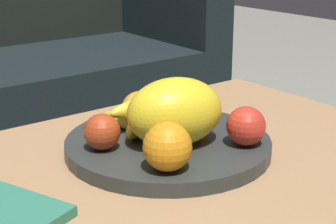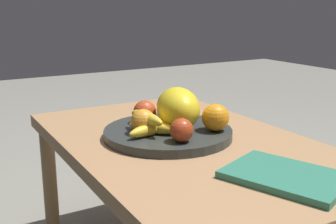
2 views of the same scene
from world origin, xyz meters
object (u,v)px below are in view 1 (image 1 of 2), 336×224
Objects in this scene: fruit_bowl at (168,145)px; orange_front at (140,109)px; apple_left at (102,132)px; apple_front at (195,107)px; coffee_table at (153,190)px; melon_large_front at (175,112)px; apple_right at (246,126)px; banana_bunch at (139,117)px; orange_left at (167,147)px.

fruit_bowl is 0.09m from orange_front.
apple_front is at bearing 0.40° from apple_left.
fruit_bowl is at bearing -86.62° from orange_front.
apple_front reaches higher than coffee_table.
apple_front reaches higher than fruit_bowl.
apple_right is at bearing -39.06° from melon_large_front.
melon_large_front reaches higher than apple_front.
orange_left is at bearing -111.10° from banana_bunch.
orange_front is 0.44× the size of banana_bunch.
orange_front reaches higher than fruit_bowl.
apple_front is 1.01× the size of apple_right.
apple_left is at bearing 105.03° from orange_left.
orange_left is at bearing -134.07° from melon_large_front.
fruit_bowl is at bearing -76.41° from banana_bunch.
coffee_table is at bearing -114.14° from orange_front.
banana_bunch is at bearing -126.78° from orange_front.
melon_large_front is 2.46× the size of apple_front.
apple_right is at bearing -63.57° from orange_front.
orange_left is at bearing -74.97° from apple_left.
melon_large_front is 0.11m from orange_front.
apple_right is (0.10, -0.08, -0.03)m from melon_large_front.
apple_front is at bearing 22.43° from coffee_table.
melon_large_front is 0.11m from apple_front.
apple_front is 0.11m from banana_bunch.
apple_left is at bearing 166.65° from fruit_bowl.
apple_left is 0.11m from banana_bunch.
orange_left reaches higher than orange_front.
fruit_bowl is at bearing -13.35° from apple_left.
coffee_table is at bearing -157.57° from apple_front.
melon_large_front is (0.05, 0.00, 0.14)m from coffee_table.
orange_front is at bearing 116.43° from apple_right.
orange_front and apple_right have the same top height.
orange_front is (0.05, 0.11, 0.11)m from coffee_table.
fruit_bowl is at bearing 75.72° from melon_large_front.
apple_front is (0.09, 0.03, 0.05)m from fruit_bowl.
apple_front is (0.14, 0.06, 0.11)m from coffee_table.
banana_bunch is at bearing 121.21° from apple_right.
apple_left is at bearing 147.11° from apple_right.
apple_front is at bearing -29.29° from orange_front.
coffee_table is at bearing 69.83° from orange_left.
melon_large_front is at bearing -148.61° from apple_front.
melon_large_front reaches higher than orange_front.
orange_front is 0.13m from apple_left.
melon_large_front is 2.73× the size of apple_left.
apple_right is (0.14, -0.08, 0.11)m from coffee_table.
orange_front is 1.00× the size of apple_right.
orange_front and apple_front have the same top height.
apple_left is at bearing -179.60° from apple_front.
coffee_table is at bearing -151.93° from fruit_bowl.
melon_large_front reaches higher than orange_left.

